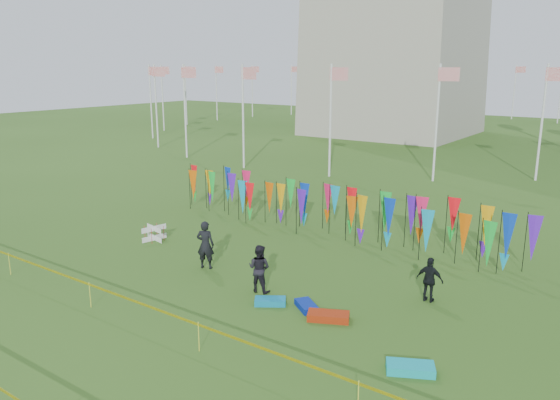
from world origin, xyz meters
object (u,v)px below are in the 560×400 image
Objects in this scene: person_mid at (259,268)px; kite_bag_teal at (410,368)px; kite_bag_turquoise at (270,301)px; box_kite at (154,233)px; person_right at (430,280)px; person_left at (205,245)px; kite_bag_blue at (306,306)px; kite_bag_red at (328,316)px.

person_mid reaches higher than kite_bag_teal.
kite_bag_turquoise is at bearing 137.35° from person_mid.
box_kite is 8.82m from kite_bag_turquoise.
person_right is 1.51× the size of kite_bag_turquoise.
person_left reaches higher than person_right.
person_mid is at bearing 173.45° from kite_bag_blue.
person_right is at bearing -161.32° from person_mid.
kite_bag_teal reaches higher than kite_bag_blue.
person_right is (8.39, 2.09, -0.19)m from person_left.
kite_bag_teal is (3.32, -1.38, -0.00)m from kite_bag_red.
kite_bag_red is 1.05× the size of kite_bag_teal.
kite_bag_red is (6.32, -1.12, -0.85)m from person_left.
box_kite reaches higher than kite_bag_teal.
box_kite is 9.88m from kite_bag_blue.
person_mid reaches higher than box_kite.
person_mid reaches higher than kite_bag_blue.
person_right is 4.80m from kite_bag_teal.
kite_bag_blue is at bearing 19.13° from kite_bag_turquoise.
person_right is 1.61× the size of kite_bag_blue.
kite_bag_red is (1.01, -0.28, 0.02)m from kite_bag_blue.
box_kite is 12.78m from person_right.
person_left reaches higher than kite_bag_red.
person_left reaches higher than person_mid.
kite_bag_red is at bearing -12.23° from box_kite.
person_left is at bearing 165.50° from kite_bag_teal.
person_mid reaches higher than kite_bag_red.
kite_bag_blue is 0.78× the size of kite_bag_teal.
kite_bag_blue is 0.75× the size of kite_bag_red.
box_kite reaches higher than kite_bag_red.
person_left is at bearing -19.01° from person_mid.
person_left is 3.20m from person_mid.
kite_bag_blue is at bearing 159.08° from kite_bag_teal.
kite_bag_teal reaches higher than kite_bag_turquoise.
kite_bag_teal is (9.63, -2.49, -0.85)m from person_left.
box_kite reaches higher than kite_bag_turquoise.
kite_bag_teal is (4.32, -1.65, 0.02)m from kite_bag_blue.
person_left is 6.47m from kite_bag_red.
box_kite is at bearing -21.80° from person_mid.
kite_bag_blue is (1.19, 0.41, -0.00)m from kite_bag_turquoise.
kite_bag_turquoise is 1.26m from kite_bag_blue.
box_kite is 0.41× the size of person_mid.
kite_bag_red is at bearing 157.47° from kite_bag_teal.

